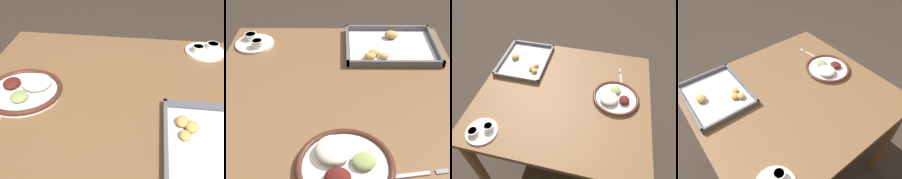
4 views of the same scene
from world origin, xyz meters
TOP-DOWN VIEW (x-y plane):
  - dining_table at (0.00, 0.00)m, footprint 0.95×1.04m
  - dinner_plate at (0.03, -0.31)m, footprint 0.28×0.28m
  - fork at (0.20, -0.34)m, footprint 0.21×0.04m
  - saucer_plate at (-0.37, 0.36)m, footprint 0.17×0.17m
  - baking_tray at (0.23, 0.33)m, footprint 0.39×0.32m

SIDE VIEW (x-z plane):
  - dining_table at x=0.00m, z-range 0.26..1.01m
  - fork at x=0.20m, z-range 0.75..0.75m
  - baking_tray at x=0.23m, z-range 0.74..0.78m
  - saucer_plate at x=-0.37m, z-range 0.74..0.78m
  - dinner_plate at x=0.03m, z-range 0.74..0.79m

